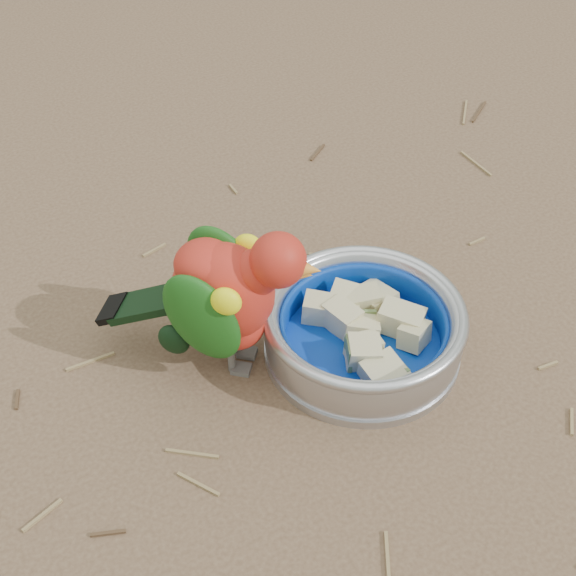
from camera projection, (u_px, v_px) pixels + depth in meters
ground at (362, 375)px, 0.82m from camera, size 60.00×60.00×0.00m
food_bowl at (362, 346)px, 0.84m from camera, size 0.20×0.20×0.02m
bowl_wall at (364, 326)px, 0.82m from camera, size 0.20×0.20×0.04m
fruit_wedges at (363, 331)px, 0.82m from camera, size 0.12×0.12×0.03m
lory_parrot at (227, 303)px, 0.78m from camera, size 0.22×0.21×0.17m
ground_debris at (374, 367)px, 0.82m from camera, size 0.90×0.80×0.01m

